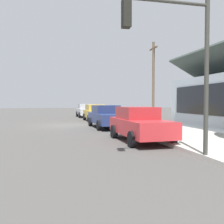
# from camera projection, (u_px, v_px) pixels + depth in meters

# --- Properties ---
(ground_plane) EXTENTS (120.00, 120.00, 0.00)m
(ground_plane) POSITION_uv_depth(u_px,v_px,m) (68.00, 125.00, 19.81)
(ground_plane) COLOR #4C4947
(sidewalk_curb) EXTENTS (60.00, 4.20, 0.16)m
(sidewalk_curb) POSITION_uv_depth(u_px,v_px,m) (136.00, 123.00, 21.06)
(sidewalk_curb) COLOR beige
(sidewalk_curb) RESTS_ON ground
(car_silver) EXTENTS (4.40, 2.03, 1.59)m
(car_silver) POSITION_uv_depth(u_px,v_px,m) (85.00, 110.00, 30.55)
(car_silver) COLOR silver
(car_silver) RESTS_ON ground
(car_mustard) EXTENTS (4.43, 2.11, 1.59)m
(car_mustard) POSITION_uv_depth(u_px,v_px,m) (96.00, 113.00, 24.34)
(car_mustard) COLOR gold
(car_mustard) RESTS_ON ground
(car_navy) EXTENTS (4.95, 2.22, 1.59)m
(car_navy) POSITION_uv_depth(u_px,v_px,m) (107.00, 116.00, 17.94)
(car_navy) COLOR navy
(car_navy) RESTS_ON ground
(car_cherry) EXTENTS (4.46, 2.09, 1.59)m
(car_cherry) POSITION_uv_depth(u_px,v_px,m) (139.00, 124.00, 11.74)
(car_cherry) COLOR red
(car_cherry) RESTS_ON ground
(traffic_light_main) EXTENTS (0.37, 2.79, 5.20)m
(traffic_light_main) POSITION_uv_depth(u_px,v_px,m) (175.00, 47.00, 7.61)
(traffic_light_main) COLOR #383833
(traffic_light_main) RESTS_ON ground
(utility_pole_wooden) EXTENTS (1.80, 0.24, 7.50)m
(utility_pole_wooden) POSITION_uv_depth(u_px,v_px,m) (153.00, 80.00, 24.01)
(utility_pole_wooden) COLOR brown
(utility_pole_wooden) RESTS_ON ground
(fire_hydrant_red) EXTENTS (0.22, 0.22, 0.71)m
(fire_hydrant_red) POSITION_uv_depth(u_px,v_px,m) (110.00, 116.00, 24.17)
(fire_hydrant_red) COLOR red
(fire_hydrant_red) RESTS_ON sidewalk_curb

